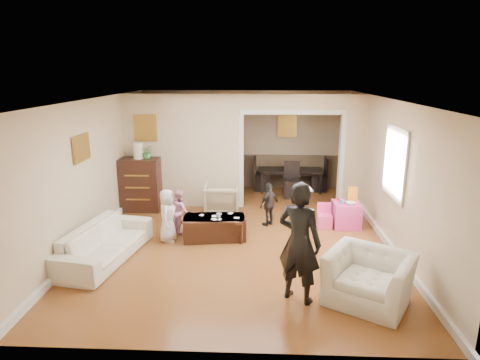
{
  "coord_description": "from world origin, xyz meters",
  "views": [
    {
      "loc": [
        0.34,
        -7.53,
        3.09
      ],
      "look_at": [
        0.0,
        0.2,
        1.05
      ],
      "focal_mm": 31.04,
      "sensor_mm": 36.0,
      "label": 1
    }
  ],
  "objects_px": {
    "coffee_cup": "(219,215)",
    "child_toddler": "(269,204)",
    "armchair_front": "(369,278)",
    "coffee_table": "(214,228)",
    "sofa": "(105,242)",
    "dresser": "(141,185)",
    "adult_person": "(299,242)",
    "armchair_back": "(222,200)",
    "child_kneel_b": "(180,211)",
    "table_lamp": "(138,151)",
    "play_table": "(346,215)",
    "cyan_cup": "(343,201)",
    "child_kneel_a": "(167,215)",
    "dining_table": "(290,180)"
  },
  "relations": [
    {
      "from": "coffee_table",
      "to": "child_kneel_b",
      "type": "distance_m",
      "value": 0.79
    },
    {
      "from": "armchair_back",
      "to": "child_kneel_b",
      "type": "height_order",
      "value": "child_kneel_b"
    },
    {
      "from": "coffee_cup",
      "to": "dresser",
      "type": "bearing_deg",
      "value": 139.64
    },
    {
      "from": "table_lamp",
      "to": "adult_person",
      "type": "relative_size",
      "value": 0.21
    },
    {
      "from": "child_toddler",
      "to": "armchair_front",
      "type": "bearing_deg",
      "value": 65.88
    },
    {
      "from": "armchair_back",
      "to": "table_lamp",
      "type": "xyz_separation_m",
      "value": [
        -1.86,
        0.24,
        1.04
      ]
    },
    {
      "from": "play_table",
      "to": "adult_person",
      "type": "xyz_separation_m",
      "value": [
        -1.24,
        -2.86,
        0.6
      ]
    },
    {
      "from": "sofa",
      "to": "coffee_cup",
      "type": "distance_m",
      "value": 2.06
    },
    {
      "from": "play_table",
      "to": "child_toddler",
      "type": "xyz_separation_m",
      "value": [
        -1.58,
        0.01,
        0.2
      ]
    },
    {
      "from": "coffee_table",
      "to": "play_table",
      "type": "xyz_separation_m",
      "value": [
        2.63,
        0.74,
        0.04
      ]
    },
    {
      "from": "armchair_front",
      "to": "child_toddler",
      "type": "bearing_deg",
      "value": 145.29
    },
    {
      "from": "sofa",
      "to": "table_lamp",
      "type": "bearing_deg",
      "value": 11.97
    },
    {
      "from": "armchair_back",
      "to": "child_kneel_a",
      "type": "distance_m",
      "value": 1.75
    },
    {
      "from": "child_kneel_b",
      "to": "child_toddler",
      "type": "relative_size",
      "value": 0.96
    },
    {
      "from": "cyan_cup",
      "to": "armchair_front",
      "type": "bearing_deg",
      "value": -93.63
    },
    {
      "from": "play_table",
      "to": "cyan_cup",
      "type": "xyz_separation_m",
      "value": [
        -0.1,
        -0.05,
        0.29
      ]
    },
    {
      "from": "sofa",
      "to": "table_lamp",
      "type": "height_order",
      "value": "table_lamp"
    },
    {
      "from": "coffee_cup",
      "to": "child_toddler",
      "type": "bearing_deg",
      "value": 40.1
    },
    {
      "from": "dining_table",
      "to": "child_kneel_a",
      "type": "distance_m",
      "value": 4.34
    },
    {
      "from": "armchair_back",
      "to": "adult_person",
      "type": "bearing_deg",
      "value": 108.94
    },
    {
      "from": "child_kneel_b",
      "to": "table_lamp",
      "type": "bearing_deg",
      "value": 12.95
    },
    {
      "from": "armchair_front",
      "to": "coffee_table",
      "type": "bearing_deg",
      "value": 168.79
    },
    {
      "from": "sofa",
      "to": "child_toddler",
      "type": "bearing_deg",
      "value": -48.6
    },
    {
      "from": "armchair_front",
      "to": "dining_table",
      "type": "distance_m",
      "value": 5.55
    },
    {
      "from": "coffee_table",
      "to": "armchair_front",
      "type": "bearing_deg",
      "value": -42.31
    },
    {
      "from": "dresser",
      "to": "child_toddler",
      "type": "relative_size",
      "value": 1.33
    },
    {
      "from": "armchair_back",
      "to": "child_toddler",
      "type": "distance_m",
      "value": 1.19
    },
    {
      "from": "child_kneel_a",
      "to": "sofa",
      "type": "bearing_deg",
      "value": 134.22
    },
    {
      "from": "dining_table",
      "to": "adult_person",
      "type": "height_order",
      "value": "adult_person"
    },
    {
      "from": "table_lamp",
      "to": "play_table",
      "type": "xyz_separation_m",
      "value": [
        4.46,
        -0.86,
        -1.13
      ]
    },
    {
      "from": "table_lamp",
      "to": "coffee_cup",
      "type": "relative_size",
      "value": 3.73
    },
    {
      "from": "armchair_back",
      "to": "coffee_cup",
      "type": "bearing_deg",
      "value": 90.6
    },
    {
      "from": "child_kneel_a",
      "to": "child_toddler",
      "type": "bearing_deg",
      "value": -62.96
    },
    {
      "from": "armchair_back",
      "to": "child_toddler",
      "type": "relative_size",
      "value": 0.83
    },
    {
      "from": "coffee_cup",
      "to": "adult_person",
      "type": "relative_size",
      "value": 0.06
    },
    {
      "from": "dresser",
      "to": "child_toddler",
      "type": "bearing_deg",
      "value": -16.33
    },
    {
      "from": "dresser",
      "to": "adult_person",
      "type": "distance_m",
      "value": 4.92
    },
    {
      "from": "cyan_cup",
      "to": "adult_person",
      "type": "distance_m",
      "value": 3.05
    },
    {
      "from": "adult_person",
      "to": "coffee_table",
      "type": "bearing_deg",
      "value": -25.87
    },
    {
      "from": "dining_table",
      "to": "coffee_table",
      "type": "bearing_deg",
      "value": -116.67
    },
    {
      "from": "armchair_back",
      "to": "child_kneel_a",
      "type": "height_order",
      "value": "child_kneel_a"
    },
    {
      "from": "armchair_front",
      "to": "coffee_table",
      "type": "distance_m",
      "value": 3.18
    },
    {
      "from": "child_kneel_a",
      "to": "cyan_cup",
      "type": "bearing_deg",
      "value": -74.32
    },
    {
      "from": "adult_person",
      "to": "child_kneel_b",
      "type": "distance_m",
      "value": 3.22
    },
    {
      "from": "armchair_front",
      "to": "play_table",
      "type": "distance_m",
      "value": 2.89
    },
    {
      "from": "coffee_table",
      "to": "cyan_cup",
      "type": "xyz_separation_m",
      "value": [
        2.53,
        0.69,
        0.33
      ]
    },
    {
      "from": "cyan_cup",
      "to": "child_toddler",
      "type": "height_order",
      "value": "child_toddler"
    },
    {
      "from": "coffee_cup",
      "to": "cyan_cup",
      "type": "xyz_separation_m",
      "value": [
        2.43,
        0.74,
        0.07
      ]
    },
    {
      "from": "dresser",
      "to": "child_kneel_a",
      "type": "height_order",
      "value": "dresser"
    },
    {
      "from": "coffee_table",
      "to": "coffee_cup",
      "type": "xyz_separation_m",
      "value": [
        0.1,
        -0.05,
        0.26
      ]
    }
  ]
}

